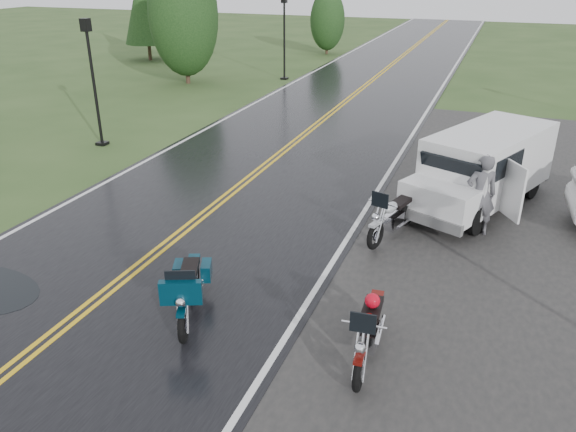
{
  "coord_description": "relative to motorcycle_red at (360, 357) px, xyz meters",
  "views": [
    {
      "loc": [
        6.64,
        -8.17,
        5.93
      ],
      "look_at": [
        2.8,
        2.0,
        1.0
      ],
      "focal_mm": 35.0,
      "sensor_mm": 36.0,
      "label": 1
    }
  ],
  "objects": [
    {
      "name": "pine_left_far",
      "position": [
        -20.63,
        25.83,
        2.43
      ],
      "size": [
        2.94,
        2.94,
        6.13
      ],
      "primitive_type": null,
      "color": "#1E3D19",
      "rests_on": "ground"
    },
    {
      "name": "tree_left_far",
      "position": [
        -10.51,
        32.53,
        1.2
      ],
      "size": [
        2.38,
        2.38,
        3.67
      ],
      "primitive_type": null,
      "color": "#1E3D19",
      "rests_on": "ground"
    },
    {
      "name": "van_white",
      "position": [
        -0.19,
        6.8,
        0.39
      ],
      "size": [
        3.85,
        5.54,
        2.04
      ],
      "primitive_type": null,
      "rotation": [
        0.0,
        0.0,
        -0.41
      ],
      "color": "silver",
      "rests_on": "ground"
    },
    {
      "name": "ground",
      "position": [
        -5.28,
        1.58,
        -0.63
      ],
      "size": [
        120.0,
        120.0,
        0.0
      ],
      "primitive_type": "plane",
      "color": "#2D471E",
      "rests_on": "ground"
    },
    {
      "name": "motorcycle_red",
      "position": [
        0.0,
        0.0,
        0.0
      ],
      "size": [
        0.92,
        2.18,
        1.26
      ],
      "primitive_type": null,
      "rotation": [
        0.0,
        0.0,
        0.07
      ],
      "color": "#540D09",
      "rests_on": "ground"
    },
    {
      "name": "motorcycle_teal",
      "position": [
        -3.05,
        0.1,
        0.02
      ],
      "size": [
        1.6,
        2.34,
        1.3
      ],
      "primitive_type": null,
      "rotation": [
        0.0,
        0.0,
        0.4
      ],
      "color": "#052938",
      "rests_on": "ground"
    },
    {
      "name": "lamp_post_far_left",
      "position": [
        -9.93,
        22.73,
        1.59
      ],
      "size": [
        0.38,
        0.38,
        4.44
      ],
      "primitive_type": null,
      "color": "black",
      "rests_on": "ground"
    },
    {
      "name": "motorcycle_silver",
      "position": [
        -0.77,
        4.54,
        0.02
      ],
      "size": [
        1.39,
        2.35,
        1.31
      ],
      "primitive_type": null,
      "rotation": [
        0.0,
        0.0,
        -0.28
      ],
      "color": "#A3A7AB",
      "rests_on": "ground"
    },
    {
      "name": "person_at_van",
      "position": [
        1.29,
        6.24,
        0.36
      ],
      "size": [
        0.83,
        0.67,
        1.97
      ],
      "primitive_type": "imported",
      "rotation": [
        0.0,
        0.0,
        3.46
      ],
      "color": "#4B4B50",
      "rests_on": "ground"
    },
    {
      "name": "tree_left_mid",
      "position": [
        -14.36,
        19.89,
        2.18
      ],
      "size": [
        3.59,
        3.59,
        5.61
      ],
      "primitive_type": null,
      "color": "#1E3D19",
      "rests_on": "ground"
    },
    {
      "name": "lamp_post_near_left",
      "position": [
        -11.62,
        9.06,
        1.53
      ],
      "size": [
        0.37,
        0.37,
        4.32
      ],
      "primitive_type": null,
      "color": "black",
      "rests_on": "ground"
    },
    {
      "name": "road",
      "position": [
        -5.28,
        11.58,
        -0.61
      ],
      "size": [
        8.0,
        100.0,
        0.04
      ],
      "primitive_type": "cube",
      "color": "black",
      "rests_on": "ground"
    }
  ]
}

